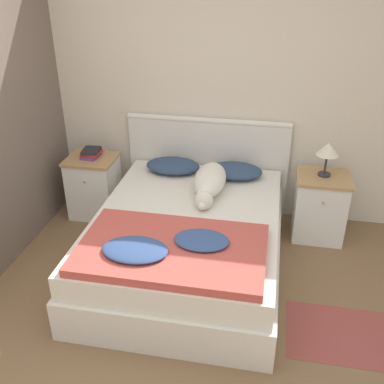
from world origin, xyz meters
The scene contains 13 objects.
ground_plane centered at (0.00, 0.00, 0.00)m, with size 16.00×16.00×0.00m, color brown.
wall_back centered at (0.00, 2.13, 1.27)m, with size 9.00×0.06×2.55m.
bed centered at (0.14, 1.04, 0.26)m, with size 1.51×1.99×0.52m.
headboard centered at (0.14, 2.06, 0.52)m, with size 1.59×0.06×1.00m.
nightstand_left centered at (-0.97, 1.76, 0.31)m, with size 0.48×0.43×0.62m.
nightstand_right centered at (1.24, 1.76, 0.31)m, with size 0.48×0.43×0.62m.
pillow_left centered at (-0.16, 1.81, 0.58)m, with size 0.52×0.35×0.12m.
pillow_right centered at (0.43, 1.81, 0.58)m, with size 0.52×0.35×0.12m.
quilt centered at (0.13, 0.49, 0.56)m, with size 1.30×0.81×0.11m.
dog centered at (0.25, 1.46, 0.62)m, with size 0.28×0.82×0.21m.
book_stack centered at (-0.97, 1.78, 0.66)m, with size 0.17×0.20×0.08m.
table_lamp centered at (1.24, 1.78, 0.86)m, with size 0.20×0.20×0.31m.
rug centered at (1.46, 0.48, 0.00)m, with size 0.97×0.57×0.00m.
Camera 1 is at (0.76, -2.01, 2.38)m, focal length 42.00 mm.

